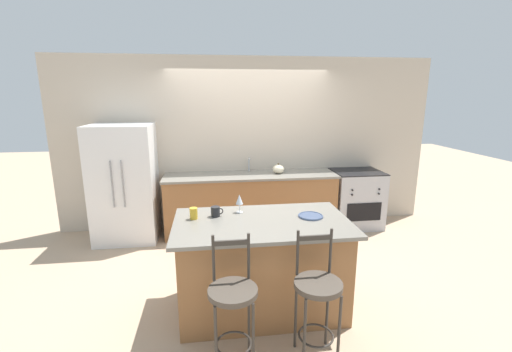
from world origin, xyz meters
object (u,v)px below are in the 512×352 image
oven_range (356,198)px  bar_stool_far (317,296)px  wine_glass (239,200)px  tumbler_cup (194,213)px  bar_stool_near (233,303)px  coffee_mug (216,212)px  refrigerator (125,183)px  pumpkin_decoration (278,169)px  dinner_plate (311,216)px

oven_range → bar_stool_far: 3.16m
wine_glass → tumbler_cup: size_ratio=1.70×
bar_stool_near → coffee_mug: size_ratio=8.68×
oven_range → tumbler_cup: 3.19m
refrigerator → pumpkin_decoration: size_ratio=9.67×
refrigerator → coffee_mug: 2.22m
bar_stool_far → tumbler_cup: 1.39m
dinner_plate → wine_glass: wine_glass is taller
bar_stool_far → oven_range: bearing=61.1°
oven_range → bar_stool_far: (-1.53, -2.76, 0.10)m
bar_stool_near → dinner_plate: size_ratio=4.32×
refrigerator → bar_stool_far: refrigerator is taller
oven_range → bar_stool_near: bar_stool_near is taller
wine_glass → pumpkin_decoration: 1.92m
bar_stool_near → bar_stool_far: (0.67, 0.01, 0.00)m
coffee_mug → tumbler_cup: 0.22m
oven_range → bar_stool_far: bearing=-118.9°
refrigerator → dinner_plate: refrigerator is taller
wine_glass → refrigerator: bearing=131.9°
bar_stool_far → wine_glass: wine_glass is taller
bar_stool_near → coffee_mug: (-0.10, 0.92, 0.42)m
wine_glass → bar_stool_far: bearing=-62.2°
oven_range → coffee_mug: coffee_mug is taller
bar_stool_near → bar_stool_far: size_ratio=1.00×
bar_stool_near → oven_range: bearing=51.5°
oven_range → wine_glass: bearing=-139.5°
oven_range → coffee_mug: 3.00m
bar_stool_near → wine_glass: bearing=82.0°
refrigerator → wine_glass: bearing=-48.1°
tumbler_cup → refrigerator: bearing=120.3°
tumbler_cup → bar_stool_far: bearing=-41.4°
coffee_mug → tumbler_cup: size_ratio=1.10×
coffee_mug → pumpkin_decoration: pumpkin_decoration is taller
coffee_mug → bar_stool_far: bearing=-49.8°
oven_range → bar_stool_far: bar_stool_far is taller
oven_range → tumbler_cup: bearing=-143.2°
tumbler_cup → pumpkin_decoration: pumpkin_decoration is taller
wine_glass → coffee_mug: 0.27m
refrigerator → bar_stool_far: bearing=-52.7°
oven_range → pumpkin_decoration: pumpkin_decoration is taller
dinner_plate → refrigerator: bearing=139.1°
wine_glass → tumbler_cup: wine_glass is taller
dinner_plate → coffee_mug: coffee_mug is taller
bar_stool_far → dinner_plate: bar_stool_far is taller
oven_range → bar_stool_near: (-2.20, -2.77, 0.10)m
bar_stool_near → pumpkin_decoration: (0.90, 2.78, 0.43)m
oven_range → tumbler_cup: size_ratio=8.14×
dinner_plate → oven_range: bearing=55.4°
pumpkin_decoration → wine_glass: bearing=-113.3°
coffee_mug → pumpkin_decoration: bearing=61.5°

